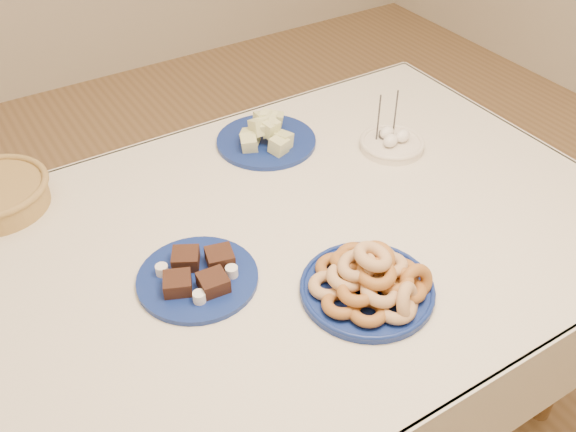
{
  "coord_description": "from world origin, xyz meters",
  "views": [
    {
      "loc": [
        -0.57,
        -0.97,
        1.73
      ],
      "look_at": [
        0.0,
        -0.05,
        0.85
      ],
      "focal_mm": 40.0,
      "sensor_mm": 36.0,
      "label": 1
    }
  ],
  "objects_px": {
    "donut_platter": "(370,282)",
    "egg_bowl": "(392,143)",
    "dining_table": "(277,271)",
    "brownie_plate": "(198,276)",
    "candle_holder": "(384,139)",
    "melon_plate": "(266,135)"
  },
  "relations": [
    {
      "from": "melon_plate",
      "to": "candle_holder",
      "type": "relative_size",
      "value": 1.75
    },
    {
      "from": "candle_holder",
      "to": "dining_table",
      "type": "bearing_deg",
      "value": -158.42
    },
    {
      "from": "melon_plate",
      "to": "candle_holder",
      "type": "xyz_separation_m",
      "value": [
        0.28,
        -0.17,
        -0.02
      ]
    },
    {
      "from": "donut_platter",
      "to": "egg_bowl",
      "type": "distance_m",
      "value": 0.57
    },
    {
      "from": "egg_bowl",
      "to": "melon_plate",
      "type": "bearing_deg",
      "value": 144.31
    },
    {
      "from": "brownie_plate",
      "to": "candle_holder",
      "type": "xyz_separation_m",
      "value": [
        0.68,
        0.22,
        0.0
      ]
    },
    {
      "from": "donut_platter",
      "to": "candle_holder",
      "type": "height_order",
      "value": "candle_holder"
    },
    {
      "from": "donut_platter",
      "to": "melon_plate",
      "type": "bearing_deg",
      "value": 79.85
    },
    {
      "from": "donut_platter",
      "to": "brownie_plate",
      "type": "xyz_separation_m",
      "value": [
        -0.29,
        0.23,
        -0.02
      ]
    },
    {
      "from": "candle_holder",
      "to": "egg_bowl",
      "type": "bearing_deg",
      "value": -87.31
    },
    {
      "from": "candle_holder",
      "to": "egg_bowl",
      "type": "height_order",
      "value": "candle_holder"
    },
    {
      "from": "donut_platter",
      "to": "melon_plate",
      "type": "height_order",
      "value": "donut_platter"
    },
    {
      "from": "dining_table",
      "to": "donut_platter",
      "type": "xyz_separation_m",
      "value": [
        0.07,
        -0.26,
        0.14
      ]
    },
    {
      "from": "donut_platter",
      "to": "egg_bowl",
      "type": "height_order",
      "value": "donut_platter"
    },
    {
      "from": "dining_table",
      "to": "candle_holder",
      "type": "relative_size",
      "value": 10.68
    },
    {
      "from": "melon_plate",
      "to": "brownie_plate",
      "type": "xyz_separation_m",
      "value": [
        -0.4,
        -0.39,
        -0.02
      ]
    },
    {
      "from": "dining_table",
      "to": "candle_holder",
      "type": "bearing_deg",
      "value": 21.58
    },
    {
      "from": "egg_bowl",
      "to": "dining_table",
      "type": "bearing_deg",
      "value": -161.9
    },
    {
      "from": "dining_table",
      "to": "egg_bowl",
      "type": "relative_size",
      "value": 7.8
    },
    {
      "from": "brownie_plate",
      "to": "dining_table",
      "type": "bearing_deg",
      "value": 8.12
    },
    {
      "from": "donut_platter",
      "to": "egg_bowl",
      "type": "bearing_deg",
      "value": 46.09
    },
    {
      "from": "donut_platter",
      "to": "candle_holder",
      "type": "distance_m",
      "value": 0.59
    }
  ]
}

